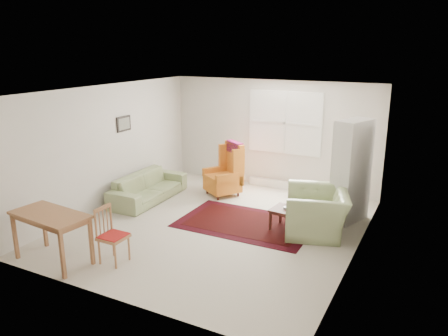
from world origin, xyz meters
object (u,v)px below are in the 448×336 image
at_px(stool, 217,179).
at_px(coffee_table, 286,219).
at_px(armchair, 317,208).
at_px(desk, 52,238).
at_px(wingback_chair, 223,169).
at_px(sofa, 148,182).
at_px(cabinet, 352,171).
at_px(desk_chair, 113,236).

bearing_deg(stool, coffee_table, -34.52).
distance_m(armchair, desk, 4.42).
height_order(armchair, wingback_chair, wingback_chair).
bearing_deg(stool, sofa, -123.97).
relative_size(armchair, wingback_chair, 1.01).
xyz_separation_m(sofa, cabinet, (4.10, 0.82, 0.57)).
xyz_separation_m(armchair, cabinet, (0.39, 0.86, 0.50)).
bearing_deg(sofa, armchair, -92.01).
distance_m(desk, desk_chair, 0.94).
relative_size(armchair, coffee_table, 2.47).
bearing_deg(desk, desk_chair, 25.58).
relative_size(coffee_table, cabinet, 0.25).
xyz_separation_m(stool, desk, (-0.53, -4.35, 0.17)).
bearing_deg(stool, desk_chair, -85.40).
xyz_separation_m(coffee_table, desk_chair, (-1.93, -2.40, 0.24)).
bearing_deg(armchair, cabinet, 137.90).
height_order(stool, cabinet, cabinet).
bearing_deg(desk, wingback_chair, 77.52).
bearing_deg(desk, coffee_table, 45.35).
bearing_deg(wingback_chair, desk, -68.72).
distance_m(wingback_chair, cabinet, 2.85).
distance_m(armchair, stool, 3.13).
xyz_separation_m(cabinet, desk_chair, (-2.85, -3.38, -0.53)).
xyz_separation_m(wingback_chair, desk_chair, (-0.03, -3.57, -0.15)).
distance_m(armchair, coffee_table, 0.61).
bearing_deg(coffee_table, wingback_chair, 148.48).
xyz_separation_m(armchair, wingback_chair, (-2.43, 1.04, 0.13)).
distance_m(sofa, desk_chair, 2.85).
bearing_deg(cabinet, sofa, -147.95).
relative_size(cabinet, desk_chair, 2.19).
relative_size(wingback_chair, coffee_table, 2.44).
xyz_separation_m(stool, desk_chair, (0.32, -3.95, 0.22)).
distance_m(wingback_chair, coffee_table, 2.26).
distance_m(coffee_table, desk_chair, 3.09).
bearing_deg(cabinet, wingback_chair, -163.08).
relative_size(sofa, stool, 4.35).
xyz_separation_m(cabinet, desk, (-3.70, -3.79, -0.58)).
xyz_separation_m(coffee_table, desk, (-2.78, -2.81, 0.20)).
xyz_separation_m(wingback_chair, desk, (-0.88, -3.97, -0.20)).
xyz_separation_m(desk, desk_chair, (0.85, 0.41, 0.05)).
height_order(stool, desk, desk).
bearing_deg(sofa, stool, -35.45).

